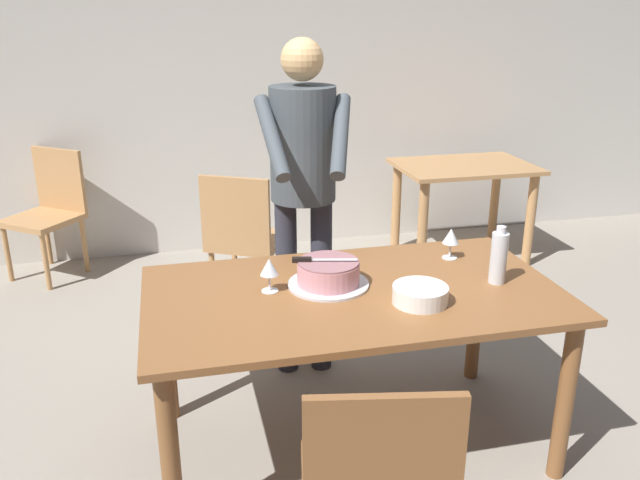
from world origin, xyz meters
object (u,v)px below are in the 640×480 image
at_px(cake_on_platter, 328,274).
at_px(wine_glass_far, 269,268).
at_px(background_chair_1, 244,235).
at_px(plate_stack, 420,295).
at_px(wine_glass_near, 451,237).
at_px(main_dining_table, 353,313).
at_px(water_bottle, 499,257).
at_px(person_cutting_cake, 303,175).
at_px(cake_knife, 311,260).
at_px(background_table, 463,186).
at_px(background_chair_0, 49,208).

distance_m(cake_on_platter, wine_glass_far, 0.25).
bearing_deg(background_chair_1, plate_stack, -73.71).
xyz_separation_m(wine_glass_near, background_chair_1, (-0.81, 1.27, -0.36)).
relative_size(main_dining_table, wine_glass_far, 11.82).
relative_size(water_bottle, person_cutting_cake, 0.15).
distance_m(main_dining_table, wine_glass_far, 0.40).
height_order(plate_stack, background_chair_1, background_chair_1).
bearing_deg(plate_stack, wine_glass_near, 53.28).
bearing_deg(cake_knife, wine_glass_far, -174.50).
distance_m(main_dining_table, wine_glass_near, 0.63).
height_order(plate_stack, water_bottle, water_bottle).
bearing_deg(background_table, background_chair_1, -163.75).
distance_m(cake_knife, wine_glass_far, 0.18).
xyz_separation_m(wine_glass_far, background_table, (1.79, 1.95, -0.28)).
bearing_deg(wine_glass_near, person_cutting_cake, 144.14).
height_order(cake_on_platter, wine_glass_near, wine_glass_near).
relative_size(main_dining_table, background_chair_1, 1.89).
height_order(cake_knife, plate_stack, cake_knife).
xyz_separation_m(cake_knife, wine_glass_near, (0.69, 0.16, -0.01)).
distance_m(plate_stack, background_chair_1, 1.78).
bearing_deg(background_chair_1, wine_glass_far, -92.55).
bearing_deg(cake_on_platter, background_table, 51.66).
distance_m(wine_glass_near, wine_glass_far, 0.89).
height_order(plate_stack, background_chair_0, background_chair_0).
height_order(plate_stack, wine_glass_far, wine_glass_far).
xyz_separation_m(plate_stack, background_chair_1, (-0.49, 1.69, -0.29)).
bearing_deg(background_table, water_bottle, -111.97).
bearing_deg(background_chair_1, cake_on_platter, -82.76).
bearing_deg(plate_stack, background_chair_1, 106.29).
distance_m(water_bottle, person_cutting_cake, 1.02).
distance_m(person_cutting_cake, background_chair_1, 1.04).
bearing_deg(cake_on_platter, background_chair_0, 121.95).
xyz_separation_m(person_cutting_cake, background_chair_0, (-1.49, 1.74, -0.58)).
distance_m(cake_on_platter, background_chair_1, 1.49).
xyz_separation_m(cake_on_platter, person_cutting_cake, (0.03, 0.61, 0.27)).
bearing_deg(wine_glass_near, cake_on_platter, -164.37).
distance_m(water_bottle, background_chair_0, 3.31).
height_order(water_bottle, background_chair_0, water_bottle).
distance_m(plate_stack, water_bottle, 0.41).
bearing_deg(cake_knife, wine_glass_near, 12.86).
bearing_deg(person_cutting_cake, water_bottle, -47.64).
relative_size(cake_on_platter, wine_glass_far, 2.36).
relative_size(cake_on_platter, cake_knife, 1.27).
relative_size(cake_on_platter, background_chair_0, 0.38).
xyz_separation_m(wine_glass_near, background_table, (0.91, 1.77, -0.28)).
height_order(wine_glass_far, background_chair_1, background_chair_1).
bearing_deg(wine_glass_far, water_bottle, -7.91).
bearing_deg(wine_glass_near, main_dining_table, -154.91).
distance_m(cake_knife, background_chair_1, 1.48).
height_order(wine_glass_far, background_chair_0, background_chair_0).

